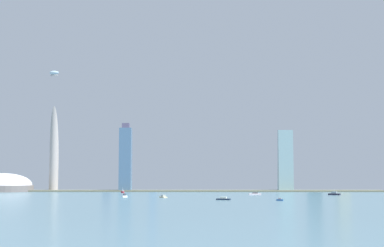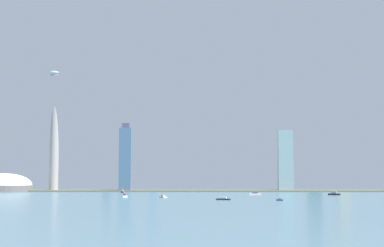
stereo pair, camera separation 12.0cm
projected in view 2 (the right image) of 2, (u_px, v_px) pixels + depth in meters
name	position (u px, v px, depth m)	size (l,w,h in m)	color
ground_plane	(164.00, 204.00, 557.45)	(6000.00, 6000.00, 0.00)	slate
waterfront_pier	(179.00, 191.00, 985.97)	(730.78, 57.09, 2.66)	#666853
observation_tower	(55.00, 111.00, 1007.49)	(32.66, 32.66, 346.58)	#A59D9A
stadium_dome	(4.00, 186.00, 978.23)	(104.10, 104.10, 42.54)	slate
skyscraper_0	(153.00, 148.00, 1054.50)	(13.43, 12.19, 166.96)	#5E7BAD
skyscraper_1	(285.00, 161.00, 995.66)	(26.58, 22.50, 140.27)	#88ABB2
skyscraper_2	(107.00, 172.00, 1052.74)	(15.08, 21.72, 72.30)	#4B5C83
skyscraper_3	(314.00, 149.00, 1051.94)	(26.19, 12.95, 161.13)	#456C83
skyscraper_4	(342.00, 153.00, 1021.23)	(22.24, 18.95, 147.14)	tan
skyscraper_5	(126.00, 159.00, 987.54)	(21.61, 21.62, 122.94)	#4A6B8C
skyscraper_6	(275.00, 147.00, 1081.81)	(19.69, 14.05, 167.98)	#9E9FB5
boat_0	(163.00, 197.00, 715.64)	(11.52, 17.85, 3.66)	beige
boat_1	(125.00, 196.00, 725.53)	(7.16, 6.48, 8.04)	white
boat_2	(123.00, 192.00, 911.60)	(6.60, 8.91, 8.98)	#B21F2A
boat_3	(255.00, 194.00, 812.38)	(17.99, 5.68, 3.86)	white
boat_4	(223.00, 199.00, 649.03)	(17.61, 10.66, 3.71)	#111C31
boat_5	(334.00, 194.00, 805.90)	(17.68, 14.03, 9.69)	#212234
boat_7	(280.00, 200.00, 628.51)	(7.98, 5.12, 3.17)	#1E4F8F
airplane	(168.00, 91.00, 1025.91)	(28.39, 25.50, 7.67)	#B6C1C0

